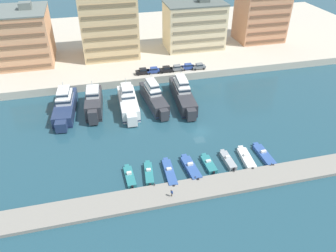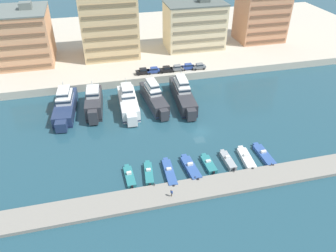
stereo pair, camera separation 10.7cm
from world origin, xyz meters
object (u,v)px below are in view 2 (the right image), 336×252
yacht_white_mid_left (128,102)px  motorboat_teal_center (208,164)px  yacht_charcoal_center_left (154,97)px  car_grey_center_right (199,66)px  motorboat_teal_far_left (129,176)px  car_black_mid_left (166,69)px  yacht_navy_far_left (65,105)px  yacht_charcoal_center (183,94)px  car_blue_left (154,70)px  motorboat_teal_left (149,173)px  motorboat_white_mid_right (246,158)px  yacht_charcoal_left (94,102)px  car_blue_center (188,66)px  motorboat_grey_center_right (228,160)px  pedestrian_near_edge (172,192)px  motorboat_blue_right (264,155)px  car_black_far_left (143,71)px  motorboat_blue_mid_left (169,172)px  motorboat_blue_center_left (191,168)px  car_grey_center_left (177,68)px

yacht_white_mid_left → motorboat_teal_center: size_ratio=2.83×
yacht_charcoal_center_left → car_grey_center_right: (17.27, 14.04, 1.07)m
motorboat_teal_far_left → car_black_mid_left: car_black_mid_left is taller
yacht_navy_far_left → motorboat_teal_center: size_ratio=3.12×
yacht_charcoal_center → car_blue_left: yacht_charcoal_center is taller
motorboat_teal_far_left → yacht_white_mid_left: bearing=82.4°
motorboat_teal_left → motorboat_white_mid_right: bearing=-0.7°
yacht_charcoal_left → car_grey_center_right: 35.79m
yacht_charcoal_center → car_grey_center_right: (9.36, 14.39, 1.00)m
car_blue_center → car_grey_center_right: (3.48, -0.58, 0.00)m
motorboat_grey_center_right → pedestrian_near_edge: (-14.01, -7.27, 1.12)m
yacht_charcoal_center → motorboat_blue_right: 29.05m
car_black_far_left → yacht_charcoal_center: bearing=-60.8°
yacht_charcoal_left → motorboat_teal_center: size_ratio=2.43×
motorboat_blue_right → car_black_far_left: car_black_far_left is taller
motorboat_teal_left → car_grey_center_right: car_grey_center_right is taller
motorboat_blue_right → pedestrian_near_edge: 23.49m
motorboat_blue_mid_left → car_black_mid_left: bearing=77.5°
motorboat_grey_center_right → yacht_white_mid_left: bearing=123.0°
yacht_charcoal_center_left → motorboat_teal_center: (5.90, -27.37, -1.81)m
car_blue_center → car_grey_center_right: 3.52m
motorboat_blue_center_left → motorboat_teal_center: bearing=6.0°
pedestrian_near_edge → motorboat_blue_center_left: bearing=50.1°
pedestrian_near_edge → car_grey_center_left: bearing=74.0°
yacht_charcoal_center → pedestrian_near_edge: size_ratio=13.25×
yacht_charcoal_left → car_blue_left: bearing=36.8°
car_grey_center_left → car_black_far_left: bearing=179.3°
car_blue_left → pedestrian_near_edge: 49.64m
motorboat_teal_left → yacht_charcoal_center_left: bearing=76.2°
motorboat_blue_center_left → motorboat_teal_center: size_ratio=1.30×
motorboat_blue_right → pedestrian_near_edge: (-22.31, -7.27, 1.23)m
motorboat_teal_far_left → car_black_mid_left: bearing=67.3°
yacht_charcoal_center → motorboat_teal_center: (-2.01, -27.01, -1.89)m
motorboat_blue_right → car_grey_center_left: (-8.26, 41.82, 2.89)m
yacht_white_mid_left → car_black_far_left: (6.61, 15.37, 1.11)m
pedestrian_near_edge → car_black_mid_left: bearing=77.8°
yacht_navy_far_left → yacht_charcoal_left: size_ratio=1.28×
yacht_charcoal_center → car_grey_center_left: size_ratio=5.02×
yacht_charcoal_left → motorboat_blue_mid_left: bearing=-65.2°
yacht_white_mid_left → motorboat_white_mid_right: (21.33, -26.78, -1.73)m
motorboat_blue_right → car_grey_center_right: 41.51m
yacht_charcoal_center_left → car_grey_center_left: size_ratio=4.44×
yacht_charcoal_left → yacht_charcoal_center: 23.77m
motorboat_grey_center_right → car_black_mid_left: bearing=94.7°
yacht_charcoal_left → motorboat_blue_center_left: bearing=-57.9°
motorboat_teal_center → pedestrian_near_edge: (-9.73, -7.27, 1.22)m
motorboat_teal_center → car_black_mid_left: bearing=88.8°
motorboat_teal_far_left → motorboat_white_mid_right: size_ratio=0.88×
yacht_white_mid_left → yacht_charcoal_center: yacht_charcoal_center is taller
yacht_white_mid_left → motorboat_grey_center_right: bearing=-57.0°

